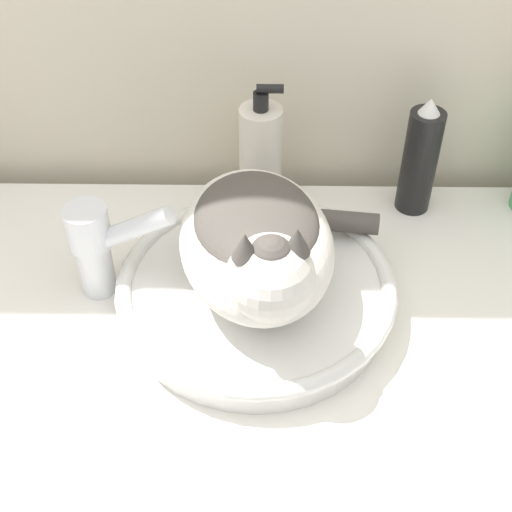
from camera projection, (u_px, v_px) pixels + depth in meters
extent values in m
cube|color=white|center=(238.00, 493.00, 1.18)|extent=(1.27, 0.53, 0.88)
cylinder|color=silver|center=(256.00, 295.00, 0.88)|extent=(0.32, 0.32, 0.04)
torus|color=silver|center=(256.00, 284.00, 0.87)|extent=(0.34, 0.34, 0.02)
ellipsoid|color=silver|center=(256.00, 243.00, 0.82)|extent=(0.21, 0.27, 0.11)
ellipsoid|color=#47423D|center=(256.00, 222.00, 0.80)|extent=(0.17, 0.20, 0.05)
sphere|color=silver|center=(271.00, 278.00, 0.73)|extent=(0.09, 0.09, 0.09)
sphere|color=#47423D|center=(271.00, 259.00, 0.71)|extent=(0.05, 0.05, 0.05)
cone|color=#47423D|center=(245.00, 246.00, 0.69)|extent=(0.03, 0.03, 0.03)
cone|color=#47423D|center=(297.00, 240.00, 0.70)|extent=(0.03, 0.03, 0.03)
cylinder|color=#47423D|center=(307.00, 218.00, 0.92)|extent=(0.19, 0.05, 0.03)
cylinder|color=silver|center=(96.00, 267.00, 0.89)|extent=(0.04, 0.04, 0.08)
cylinder|color=silver|center=(129.00, 230.00, 0.84)|extent=(0.12, 0.04, 0.08)
cylinder|color=silver|center=(87.00, 227.00, 0.85)|extent=(0.05, 0.05, 0.05)
cylinder|color=silver|center=(260.00, 160.00, 0.99)|extent=(0.06, 0.06, 0.16)
cylinder|color=black|center=(261.00, 101.00, 0.93)|extent=(0.02, 0.02, 0.02)
cylinder|color=black|center=(270.00, 89.00, 0.91)|extent=(0.04, 0.01, 0.01)
cylinder|color=black|center=(420.00, 162.00, 0.99)|extent=(0.05, 0.05, 0.16)
cone|color=white|center=(430.00, 106.00, 0.93)|extent=(0.03, 0.03, 0.02)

